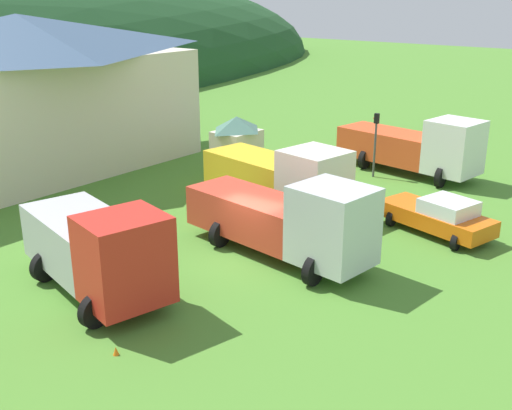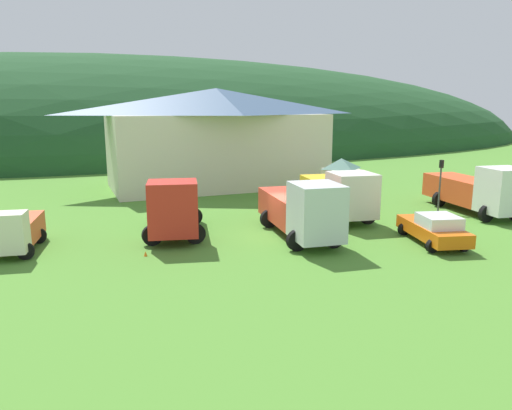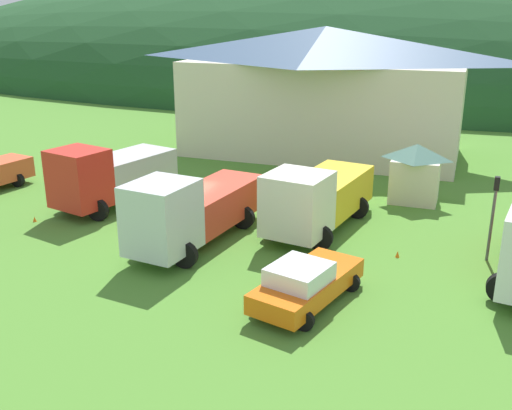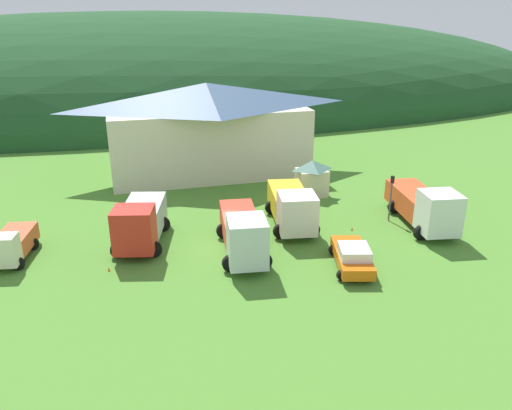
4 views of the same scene
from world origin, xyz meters
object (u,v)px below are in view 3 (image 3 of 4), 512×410
crane_truck_red (109,175)px  tow_truck_silver (191,209)px  play_shed_cream (415,172)px  service_pickup_orange (306,283)px  traffic_cone_mid_row (397,257)px  traffic_cone_near_pickup (35,222)px  traffic_light_east (493,209)px  heavy_rig_striped (316,197)px  depot_building (324,90)px

crane_truck_red → tow_truck_silver: tow_truck_silver is taller
play_shed_cream → tow_truck_silver: size_ratio=0.37×
service_pickup_orange → traffic_cone_mid_row: (2.54, 5.30, -0.83)m
play_shed_cream → crane_truck_red: crane_truck_red is taller
service_pickup_orange → traffic_cone_near_pickup: 15.21m
play_shed_cream → crane_truck_red: (-14.91, -6.27, 0.09)m
play_shed_cream → traffic_light_east: traffic_light_east is taller
heavy_rig_striped → traffic_light_east: (7.59, -0.91, 0.60)m
tow_truck_silver → heavy_rig_striped: 5.92m
play_shed_cream → heavy_rig_striped: size_ratio=0.40×
crane_truck_red → tow_truck_silver: size_ratio=0.87×
crane_truck_red → traffic_light_east: (18.62, -0.64, 0.52)m
play_shed_cream → traffic_cone_near_pickup: play_shed_cream is taller
tow_truck_silver → service_pickup_orange: tow_truck_silver is taller
play_shed_cream → heavy_rig_striped: bearing=-122.9°
crane_truck_red → play_shed_cream: bearing=126.3°
depot_building → crane_truck_red: 17.46m
service_pickup_orange → heavy_rig_striped: bearing=-153.2°
play_shed_cream → traffic_cone_near_pickup: 19.71m
depot_building → traffic_cone_near_pickup: (-9.72, -18.88, -4.53)m
heavy_rig_striped → crane_truck_red: bearing=-79.4°
traffic_light_east → traffic_cone_near_pickup: 21.13m
depot_building → heavy_rig_striped: bearing=-77.0°
heavy_rig_striped → traffic_cone_near_pickup: (-13.24, -3.63, -1.65)m
play_shed_cream → crane_truck_red: bearing=-157.2°
depot_building → traffic_cone_near_pickup: depot_building is taller
crane_truck_red → tow_truck_silver: bearing=75.3°
crane_truck_red → depot_building: bearing=167.6°
tow_truck_silver → traffic_cone_mid_row: 9.04m
crane_truck_red → tow_truck_silver: (6.39, -3.41, -0.05)m
crane_truck_red → heavy_rig_striped: 11.03m
tow_truck_silver → traffic_cone_mid_row: (8.70, 1.79, -1.67)m
tow_truck_silver → traffic_cone_near_pickup: 8.76m
tow_truck_silver → traffic_light_east: size_ratio=2.36×
traffic_light_east → tow_truck_silver: bearing=-167.2°
tow_truck_silver → traffic_cone_mid_row: bearing=108.6°
tow_truck_silver → heavy_rig_striped: size_ratio=1.06×
traffic_cone_near_pickup → tow_truck_silver: bearing=-0.3°
heavy_rig_striped → traffic_light_east: bearing=92.4°
service_pickup_orange → traffic_cone_mid_row: service_pickup_orange is taller
crane_truck_red → traffic_cone_mid_row: (15.09, -1.63, -1.72)m
play_shed_cream → service_pickup_orange: 13.43m
tow_truck_silver → traffic_cone_near_pickup: tow_truck_silver is taller
tow_truck_silver → traffic_cone_mid_row: size_ratio=15.35×
traffic_cone_near_pickup → depot_building: bearing=62.8°
depot_building → crane_truck_red: size_ratio=2.74×
traffic_cone_mid_row → depot_building: bearing=113.9°
service_pickup_orange → traffic_cone_near_pickup: bearing=-88.7°
heavy_rig_striped → traffic_cone_near_pickup: size_ratio=15.58×
depot_building → traffic_light_east: depot_building is taller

